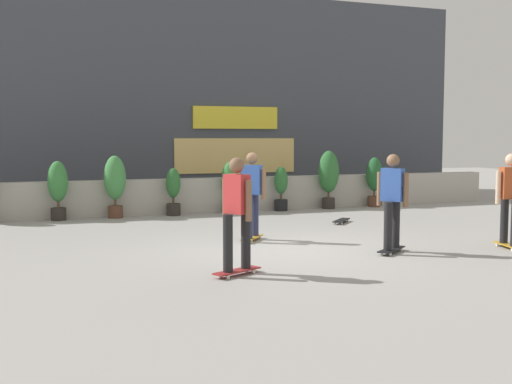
# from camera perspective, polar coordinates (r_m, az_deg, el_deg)

# --- Properties ---
(ground_plane) EXTENTS (48.00, 48.00, 0.00)m
(ground_plane) POSITION_cam_1_polar(r_m,az_deg,el_deg) (11.36, 2.65, -5.13)
(ground_plane) COLOR #9E9B96
(planter_wall) EXTENTS (18.00, 0.40, 0.90)m
(planter_wall) POSITION_cam_1_polar(r_m,az_deg,el_deg) (16.94, -5.32, -0.30)
(planter_wall) COLOR #B2ADA3
(planter_wall) RESTS_ON ground
(building_backdrop) EXTENTS (20.00, 2.08, 6.50)m
(building_backdrop) POSITION_cam_1_polar(r_m,az_deg,el_deg) (20.80, -8.29, 8.35)
(building_backdrop) COLOR #424751
(building_backdrop) RESTS_ON ground
(potted_plant_1) EXTENTS (0.47, 0.47, 1.42)m
(potted_plant_1) POSITION_cam_1_polar(r_m,az_deg,el_deg) (15.91, -17.28, 0.48)
(potted_plant_1) COLOR #2D2823
(potted_plant_1) RESTS_ON ground
(potted_plant_2) EXTENTS (0.53, 0.53, 1.54)m
(potted_plant_2) POSITION_cam_1_polar(r_m,az_deg,el_deg) (16.03, -12.49, 0.91)
(potted_plant_2) COLOR brown
(potted_plant_2) RESTS_ON ground
(potted_plant_3) EXTENTS (0.37, 0.37, 1.21)m
(potted_plant_3) POSITION_cam_1_polar(r_m,az_deg,el_deg) (16.31, -7.40, 0.16)
(potted_plant_3) COLOR #2D2823
(potted_plant_3) RESTS_ON ground
(potted_plant_4) EXTENTS (0.43, 0.43, 1.34)m
(potted_plant_4) POSITION_cam_1_polar(r_m,az_deg,el_deg) (16.71, -2.35, 0.69)
(potted_plant_4) COLOR black
(potted_plant_4) RESTS_ON ground
(potted_plant_5) EXTENTS (0.36, 0.36, 1.19)m
(potted_plant_5) POSITION_cam_1_polar(r_m,az_deg,el_deg) (17.22, 2.25, 0.41)
(potted_plant_5) COLOR black
(potted_plant_5) RESTS_ON ground
(potted_plant_6) EXTENTS (0.57, 0.57, 1.61)m
(potted_plant_6) POSITION_cam_1_polar(r_m,az_deg,el_deg) (17.80, 6.50, 1.55)
(potted_plant_6) COLOR #2D2823
(potted_plant_6) RESTS_ON ground
(potted_plant_7) EXTENTS (0.47, 0.47, 1.41)m
(potted_plant_7) POSITION_cam_1_polar(r_m,az_deg,el_deg) (18.51, 10.52, 1.19)
(potted_plant_7) COLOR brown
(potted_plant_7) RESTS_ON ground
(skater_mid_plaza) EXTENTS (0.76, 0.64, 1.70)m
(skater_mid_plaza) POSITION_cam_1_polar(r_m,az_deg,el_deg) (11.11, 12.08, -0.57)
(skater_mid_plaza) COLOR black
(skater_mid_plaza) RESTS_ON ground
(skater_by_wall_left) EXTENTS (0.55, 0.82, 1.70)m
(skater_by_wall_left) POSITION_cam_1_polar(r_m,az_deg,el_deg) (12.16, 21.77, -0.34)
(skater_by_wall_left) COLOR #BF8C26
(skater_by_wall_left) RESTS_ON ground
(skater_far_right) EXTENTS (0.81, 0.53, 1.70)m
(skater_far_right) POSITION_cam_1_polar(r_m,az_deg,el_deg) (9.11, -1.72, -1.65)
(skater_far_right) COLOR maroon
(skater_far_right) RESTS_ON ground
(skater_by_wall_right) EXTENTS (0.66, 0.75, 1.70)m
(skater_by_wall_right) POSITION_cam_1_polar(r_m,az_deg,el_deg) (12.14, -0.37, -0.00)
(skater_by_wall_right) COLOR #BF8C26
(skater_by_wall_right) RESTS_ON ground
(skateboard_near_camera) EXTENTS (0.70, 0.71, 0.08)m
(skateboard_near_camera) POSITION_cam_1_polar(r_m,az_deg,el_deg) (14.91, 7.63, -2.53)
(skateboard_near_camera) COLOR black
(skateboard_near_camera) RESTS_ON ground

